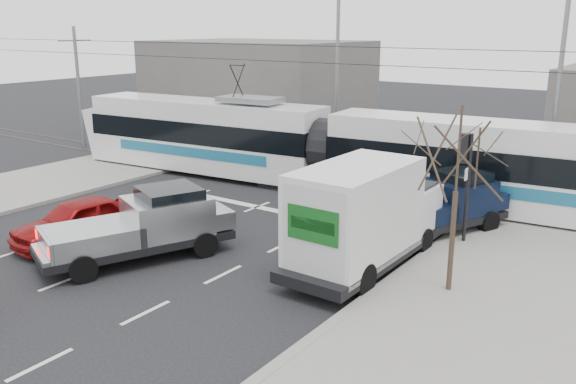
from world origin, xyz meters
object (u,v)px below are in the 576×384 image
Objects in this scene: green_car at (150,204)px; traffic_signal at (466,164)px; bare_tree at (458,158)px; street_lamp_far at (334,63)px; street_lamp_near at (555,75)px; tram at (328,148)px; navy_pickup at (446,204)px; silver_pickup at (147,224)px; box_truck at (365,217)px; red_car at (78,221)px.

traffic_signal is at bearing 11.76° from green_car.
bare_tree is 1.14× the size of green_car.
street_lamp_far is (-11.79, 13.50, 1.32)m from bare_tree.
street_lamp_near is 9.65m from tram.
street_lamp_near is at bearing 99.17° from navy_pickup.
bare_tree is at bearing -9.21° from green_car.
street_lamp_far reaches higher than silver_pickup.
tram is 3.97× the size of box_truck.
tram is (-8.38, 7.37, -1.92)m from bare_tree.
silver_pickup is 2.98m from red_car.
tram is 5.94× the size of green_car.
street_lamp_far reaches higher than traffic_signal.
street_lamp_near is at bearing 91.42° from bare_tree.
tram is at bearing 57.31° from green_car.
tram reaches higher than traffic_signal.
traffic_signal is 0.82× the size of red_car.
red_car is (-11.69, -3.17, -3.04)m from bare_tree.
box_truck reaches higher than silver_pickup.
box_truck reaches higher than green_car.
bare_tree is 3.56m from box_truck.
bare_tree is 0.19× the size of tram.
bare_tree is at bearing 40.51° from silver_pickup.
navy_pickup is at bearing -104.12° from street_lamp_near.
box_truck is 8.82m from green_car.
green_car is at bearing -118.37° from tram.
street_lamp_near is (-0.29, 11.50, 1.32)m from bare_tree.
street_lamp_far is 17.23m from red_car.
tram is 6.96m from navy_pickup.
bare_tree is 0.56× the size of street_lamp_far.
green_car is (-3.16, -7.48, -1.27)m from tram.
green_car is at bearing 94.53° from red_car.
silver_pickup reaches higher than navy_pickup.
box_truck is (-2.51, -11.16, -3.50)m from street_lamp_near.
box_truck is at bearing -55.66° from street_lamp_far.
street_lamp_far is (-10.66, 9.50, 2.37)m from traffic_signal.
street_lamp_far is at bearing 81.24° from green_car.
street_lamp_near reaches higher than box_truck.
tram is 8.22m from green_car.
red_car is (-0.14, -3.06, 0.14)m from green_car.
traffic_signal is at bearing 105.76° from bare_tree.
box_truck is (-1.67, -3.66, -1.13)m from traffic_signal.
box_truck is (5.59, -7.03, -0.27)m from tram.
street_lamp_far is 17.02m from silver_pickup.
red_car is at bearing -148.74° from silver_pickup.
silver_pickup reaches higher than green_car.
street_lamp_far is at bearing 123.64° from silver_pickup.
street_lamp_near is 2.04× the size of red_car.
silver_pickup is 3.87m from green_car.
tram is 11.10m from red_car.
box_truck is at bearing 28.78° from red_car.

